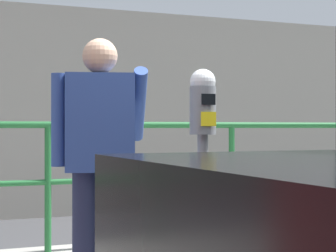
% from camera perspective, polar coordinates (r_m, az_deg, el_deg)
% --- Properties ---
extents(parking_meter, '(0.17, 0.18, 1.49)m').
position_cam_1_polar(parking_meter, '(3.84, 3.34, -0.66)').
color(parking_meter, slate).
rests_on(parking_meter, sidewalk_curb).
extents(pedestrian_at_meter, '(0.70, 0.51, 1.68)m').
position_cam_1_polar(pedestrian_at_meter, '(3.85, -6.51, -2.43)').
color(pedestrian_at_meter, '#1E233F').
rests_on(pedestrian_at_meter, sidewalk_curb).
extents(background_railing, '(24.06, 0.06, 1.17)m').
position_cam_1_polar(background_railing, '(5.68, -2.17, -3.06)').
color(background_railing, '#1E602D').
rests_on(background_railing, sidewalk_curb).
extents(backdrop_wall, '(32.00, 0.50, 2.93)m').
position_cam_1_polar(backdrop_wall, '(8.69, -9.19, 1.36)').
color(backdrop_wall, gray).
rests_on(backdrop_wall, ground).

